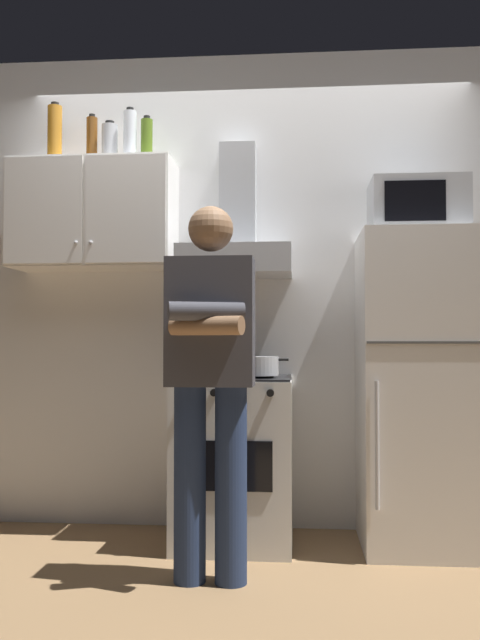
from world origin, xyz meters
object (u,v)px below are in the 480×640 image
bottle_beer_brown (92,140)px  bottle_olive_oil (147,140)px  upper_cabinet (94,215)px  bottle_vodka_clear (130,135)px  cooking_pot (258,366)px  person_standing (210,374)px  bottle_canister_steel (110,143)px  stove_oven (234,459)px  microwave (417,208)px  bottle_liquor_amber (55,133)px  refrigerator (419,389)px  range_hood (237,240)px

bottle_beer_brown → bottle_olive_oil: bearing=-2.5°
upper_cabinet → bottle_vodka_clear: (0.21, -0.01, 0.44)m
cooking_pot → bottle_vodka_clear: size_ratio=1.06×
person_standing → bottle_canister_steel: bottle_canister_steel is taller
stove_oven → microwave: 1.62m
bottle_liquor_amber → cooking_pot: bearing=-10.9°
person_standing → bottle_beer_brown: bearing=135.7°
cooking_pot → bottle_canister_steel: 1.52m
stove_oven → bottle_liquor_amber: (-1.02, 0.10, 1.78)m
person_standing → refrigerator: bearing=31.2°
upper_cabinet → stove_oven: 1.55m
upper_cabinet → bottle_beer_brown: bottle_beer_brown is taller
microwave → bottle_liquor_amber: bearing=177.6°
refrigerator → microwave: 0.94m
stove_oven → bottle_canister_steel: (-0.71, 0.13, 1.72)m
cooking_pot → bottle_liquor_amber: bottle_liquor_amber is taller
stove_oven → microwave: bearing=1.2°
microwave → bottle_olive_oil: size_ratio=1.92×
upper_cabinet → stove_oven: bearing=-8.9°
stove_oven → range_hood: bearing=90.0°
bottle_olive_oil → bottle_liquor_amber: bottle_liquor_amber is taller
refrigerator → microwave: microwave is taller
microwave → bottle_beer_brown: (-1.77, 0.13, 0.44)m
stove_oven → bottle_vodka_clear: 1.86m
bottle_beer_brown → bottle_canister_steel: size_ratio=1.21×
person_standing → bottle_liquor_amber: bottle_liquor_amber is taller
upper_cabinet → bottle_vodka_clear: bottle_vodka_clear is taller
microwave → cooking_pot: 1.17m
bottle_olive_oil → person_standing: bearing=-58.4°
refrigerator → bottle_canister_steel: size_ratio=7.08×
refrigerator → bottle_liquor_amber: bearing=177.1°
upper_cabinet → refrigerator: (1.75, -0.12, -0.95)m
bottle_beer_brown → bottle_liquor_amber: bearing=-167.8°
cooking_pot → stove_oven: bearing=137.5°
cooking_pot → bottle_canister_steel: bottle_canister_steel is taller
bottle_liquor_amber → refrigerator: bearing=-2.9°
cooking_pot → bottle_olive_oil: bearing=158.4°
person_standing → bottle_beer_brown: (-0.77, 0.75, 1.28)m
microwave → person_standing: (-1.00, -0.62, -0.84)m
upper_cabinet → bottle_canister_steel: size_ratio=3.98×
stove_oven → range_hood: range_hood is taller
stove_oven → cooking_pot: size_ratio=2.83×
microwave → person_standing: microwave is taller
bottle_canister_steel → upper_cabinet: bearing=-176.0°
upper_cabinet → person_standing: bearing=-44.3°
microwave → range_hood: bearing=173.5°
bottle_liquor_amber → bottle_canister_steel: bottle_liquor_amber is taller
bottle_liquor_amber → bottle_canister_steel: (0.30, 0.03, -0.05)m
bottle_vodka_clear → bottle_liquor_amber: size_ratio=0.89×
bottle_vodka_clear → bottle_beer_brown: (-0.23, 0.03, -0.01)m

